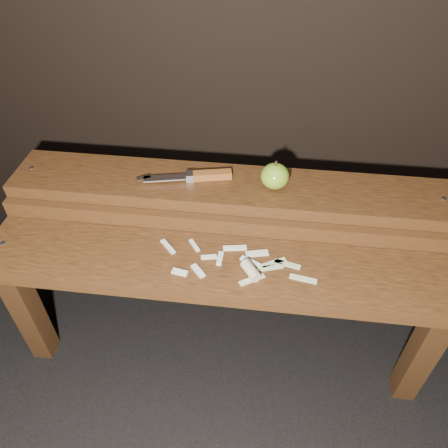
# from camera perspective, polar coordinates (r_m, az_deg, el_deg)

# --- Properties ---
(ground) EXTENTS (60.00, 60.00, 0.00)m
(ground) POSITION_cam_1_polar(r_m,az_deg,el_deg) (1.44, -0.30, -14.87)
(ground) COLOR black
(bench_front_tier) EXTENTS (1.20, 0.20, 0.42)m
(bench_front_tier) POSITION_cam_1_polar(r_m,az_deg,el_deg) (1.12, -0.76, -7.83)
(bench_front_tier) COLOR #331C0C
(bench_front_tier) RESTS_ON ground
(bench_rear_tier) EXTENTS (1.20, 0.21, 0.50)m
(bench_rear_tier) POSITION_cam_1_polar(r_m,az_deg,el_deg) (1.23, 0.60, 2.09)
(bench_rear_tier) COLOR #331C0C
(bench_rear_tier) RESTS_ON ground
(apple) EXTENTS (0.08, 0.08, 0.08)m
(apple) POSITION_cam_1_polar(r_m,az_deg,el_deg) (1.16, 6.65, 6.23)
(apple) COLOR olive
(apple) RESTS_ON bench_rear_tier
(knife) EXTENTS (0.26, 0.08, 0.02)m
(knife) POSITION_cam_1_polar(r_m,az_deg,el_deg) (1.19, -3.14, 6.30)
(knife) COLOR brown
(knife) RESTS_ON bench_rear_tier
(apple_scraps) EXTENTS (0.40, 0.14, 0.03)m
(apple_scraps) POSITION_cam_1_polar(r_m,az_deg,el_deg) (1.06, 2.42, -5.36)
(apple_scraps) COLOR beige
(apple_scraps) RESTS_ON bench_front_tier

